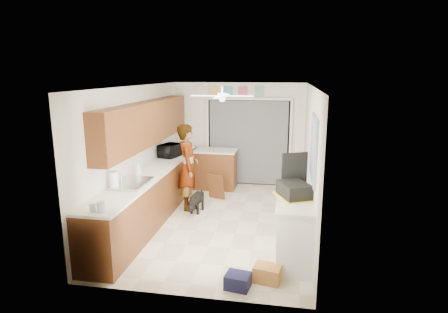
{
  "coord_description": "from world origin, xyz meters",
  "views": [
    {
      "loc": [
        1.2,
        -6.54,
        2.74
      ],
      "look_at": [
        0.0,
        0.4,
        1.15
      ],
      "focal_mm": 30.0,
      "sensor_mm": 36.0,
      "label": 1
    }
  ],
  "objects_px": {
    "soap_bottle": "(138,168)",
    "navy_crate": "(238,281)",
    "suitcase": "(294,190)",
    "man": "(188,167)",
    "cardboard_box": "(267,274)",
    "microwave": "(170,150)",
    "dog": "(197,202)",
    "paper_towel_roll": "(114,181)"
  },
  "relations": [
    {
      "from": "cardboard_box",
      "to": "navy_crate",
      "type": "distance_m",
      "value": 0.43
    },
    {
      "from": "paper_towel_roll",
      "to": "cardboard_box",
      "type": "relative_size",
      "value": 0.82
    },
    {
      "from": "man",
      "to": "dog",
      "type": "xyz_separation_m",
      "value": [
        0.23,
        -0.19,
        -0.66
      ]
    },
    {
      "from": "man",
      "to": "cardboard_box",
      "type": "bearing_deg",
      "value": -158.69
    },
    {
      "from": "paper_towel_roll",
      "to": "suitcase",
      "type": "distance_m",
      "value": 2.77
    },
    {
      "from": "paper_towel_roll",
      "to": "microwave",
      "type": "bearing_deg",
      "value": 86.52
    },
    {
      "from": "microwave",
      "to": "navy_crate",
      "type": "height_order",
      "value": "microwave"
    },
    {
      "from": "soap_bottle",
      "to": "cardboard_box",
      "type": "distance_m",
      "value": 3.0
    },
    {
      "from": "microwave",
      "to": "paper_towel_roll",
      "type": "distance_m",
      "value": 2.4
    },
    {
      "from": "soap_bottle",
      "to": "navy_crate",
      "type": "distance_m",
      "value": 2.84
    },
    {
      "from": "suitcase",
      "to": "man",
      "type": "bearing_deg",
      "value": 115.94
    },
    {
      "from": "cardboard_box",
      "to": "navy_crate",
      "type": "xyz_separation_m",
      "value": [
        -0.37,
        -0.22,
        -0.01
      ]
    },
    {
      "from": "paper_towel_roll",
      "to": "dog",
      "type": "bearing_deg",
      "value": 61.2
    },
    {
      "from": "cardboard_box",
      "to": "dog",
      "type": "relative_size",
      "value": 0.66
    },
    {
      "from": "dog",
      "to": "man",
      "type": "bearing_deg",
      "value": 148.22
    },
    {
      "from": "cardboard_box",
      "to": "navy_crate",
      "type": "height_order",
      "value": "cardboard_box"
    },
    {
      "from": "soap_bottle",
      "to": "paper_towel_roll",
      "type": "bearing_deg",
      "value": -93.4
    },
    {
      "from": "microwave",
      "to": "dog",
      "type": "distance_m",
      "value": 1.37
    },
    {
      "from": "soap_bottle",
      "to": "paper_towel_roll",
      "type": "xyz_separation_m",
      "value": [
        -0.05,
        -0.83,
        0.0
      ]
    },
    {
      "from": "navy_crate",
      "to": "dog",
      "type": "distance_m",
      "value": 2.81
    },
    {
      "from": "cardboard_box",
      "to": "suitcase",
      "type": "bearing_deg",
      "value": 68.26
    },
    {
      "from": "soap_bottle",
      "to": "navy_crate",
      "type": "xyz_separation_m",
      "value": [
        2.03,
        -1.73,
        -0.99
      ]
    },
    {
      "from": "microwave",
      "to": "dog",
      "type": "bearing_deg",
      "value": -120.27
    },
    {
      "from": "dog",
      "to": "navy_crate",
      "type": "bearing_deg",
      "value": -57.29
    },
    {
      "from": "microwave",
      "to": "man",
      "type": "xyz_separation_m",
      "value": [
        0.54,
        -0.55,
        -0.21
      ]
    },
    {
      "from": "suitcase",
      "to": "cardboard_box",
      "type": "distance_m",
      "value": 1.27
    },
    {
      "from": "man",
      "to": "dog",
      "type": "height_order",
      "value": "man"
    },
    {
      "from": "suitcase",
      "to": "soap_bottle",
      "type": "bearing_deg",
      "value": 140.96
    },
    {
      "from": "navy_crate",
      "to": "paper_towel_roll",
      "type": "bearing_deg",
      "value": 156.74
    },
    {
      "from": "paper_towel_roll",
      "to": "dog",
      "type": "xyz_separation_m",
      "value": [
        0.91,
        1.66,
        -0.88
      ]
    },
    {
      "from": "soap_bottle",
      "to": "man",
      "type": "bearing_deg",
      "value": 57.84
    },
    {
      "from": "microwave",
      "to": "man",
      "type": "bearing_deg",
      "value": -121.77
    },
    {
      "from": "paper_towel_roll",
      "to": "cardboard_box",
      "type": "distance_m",
      "value": 2.72
    },
    {
      "from": "soap_bottle",
      "to": "suitcase",
      "type": "xyz_separation_m",
      "value": [
        2.72,
        -0.7,
        -0.03
      ]
    },
    {
      "from": "suitcase",
      "to": "dog",
      "type": "distance_m",
      "value": 2.55
    },
    {
      "from": "suitcase",
      "to": "dog",
      "type": "height_order",
      "value": "suitcase"
    },
    {
      "from": "dog",
      "to": "soap_bottle",
      "type": "bearing_deg",
      "value": -128.11
    },
    {
      "from": "microwave",
      "to": "navy_crate",
      "type": "xyz_separation_m",
      "value": [
        1.93,
        -3.29,
        -0.98
      ]
    },
    {
      "from": "soap_bottle",
      "to": "suitcase",
      "type": "relative_size",
      "value": 0.57
    },
    {
      "from": "microwave",
      "to": "dog",
      "type": "height_order",
      "value": "microwave"
    },
    {
      "from": "microwave",
      "to": "soap_bottle",
      "type": "relative_size",
      "value": 1.8
    },
    {
      "from": "soap_bottle",
      "to": "dog",
      "type": "relative_size",
      "value": 0.53
    }
  ]
}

